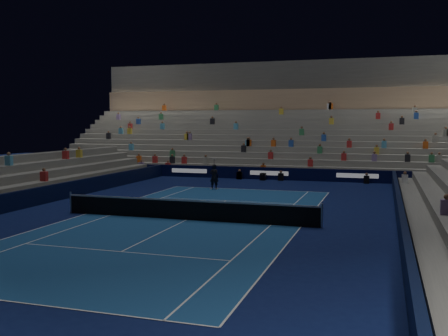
% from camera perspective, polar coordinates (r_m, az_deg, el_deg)
% --- Properties ---
extents(ground, '(90.00, 90.00, 0.00)m').
position_cam_1_polar(ground, '(24.73, -4.18, -5.78)').
color(ground, '#0B1545').
rests_on(ground, ground).
extents(court_surface, '(10.97, 23.77, 0.01)m').
position_cam_1_polar(court_surface, '(24.73, -4.18, -5.77)').
color(court_surface, navy).
rests_on(court_surface, ground).
extents(sponsor_barrier_far, '(44.00, 0.25, 1.00)m').
position_cam_1_polar(sponsor_barrier_far, '(42.25, 5.07, -0.62)').
color(sponsor_barrier_far, black).
rests_on(sponsor_barrier_far, ground).
extents(sponsor_barrier_east, '(0.25, 37.00, 1.00)m').
position_cam_1_polar(sponsor_barrier_east, '(22.97, 19.06, -5.61)').
color(sponsor_barrier_east, black).
rests_on(sponsor_barrier_east, ground).
extents(sponsor_barrier_west, '(0.25, 37.00, 1.00)m').
position_cam_1_polar(sponsor_barrier_west, '(29.57, -21.98, -3.37)').
color(sponsor_barrier_west, black).
rests_on(sponsor_barrier_west, ground).
extents(grandstand_main, '(44.00, 15.20, 11.20)m').
position_cam_1_polar(grandstand_main, '(51.29, 7.34, 3.57)').
color(grandstand_main, slate).
rests_on(grandstand_main, ground).
extents(tennis_net, '(12.90, 0.10, 1.10)m').
position_cam_1_polar(tennis_net, '(24.64, -4.18, -4.63)').
color(tennis_net, '#B2B2B7').
rests_on(tennis_net, ground).
extents(tennis_player, '(0.65, 0.44, 1.77)m').
position_cam_1_polar(tennis_player, '(35.83, -1.10, -0.98)').
color(tennis_player, black).
rests_on(tennis_player, ground).
extents(broadcast_camera, '(0.44, 0.89, 0.58)m').
position_cam_1_polar(broadcast_camera, '(41.79, 4.35, -0.95)').
color(broadcast_camera, black).
rests_on(broadcast_camera, ground).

